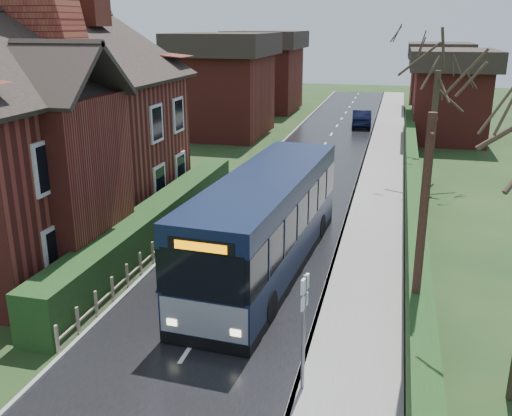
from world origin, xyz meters
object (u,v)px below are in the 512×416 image
(bus, at_px, (266,224))
(brick_house, at_px, (31,129))
(car_green, at_px, (203,243))
(bus_stop_sign, at_px, (304,317))
(car_silver, at_px, (196,253))
(telegraph_pole, at_px, (421,240))

(bus, bearing_deg, brick_house, 177.37)
(brick_house, distance_m, car_green, 8.10)
(brick_house, height_order, bus_stop_sign, brick_house)
(car_green, height_order, bus_stop_sign, bus_stop_sign)
(bus, bearing_deg, car_silver, -158.91)
(telegraph_pole, bearing_deg, bus, 136.01)
(brick_house, height_order, car_green, brick_house)
(car_silver, distance_m, car_green, 1.04)
(brick_house, xyz_separation_m, car_green, (7.13, -0.78, -3.76))
(bus, bearing_deg, car_green, 176.23)
(bus, height_order, bus_stop_sign, bus)
(telegraph_pole, bearing_deg, bus_stop_sign, -139.18)
(car_silver, distance_m, bus_stop_sign, 7.71)
(brick_house, bearing_deg, car_green, -6.21)
(car_silver, xyz_separation_m, car_green, (-0.10, 1.03, -0.05))
(bus_stop_sign, height_order, telegraph_pole, telegraph_pole)
(bus_stop_sign, distance_m, telegraph_pole, 3.55)
(brick_house, xyz_separation_m, telegraph_pole, (14.40, -5.51, -1.20))
(car_silver, bearing_deg, bus_stop_sign, -51.24)
(car_green, distance_m, bus_stop_sign, 8.60)
(brick_house, distance_m, bus, 9.96)
(bus, height_order, car_green, bus)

